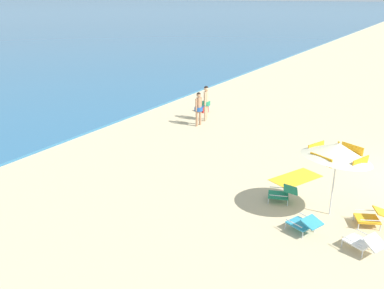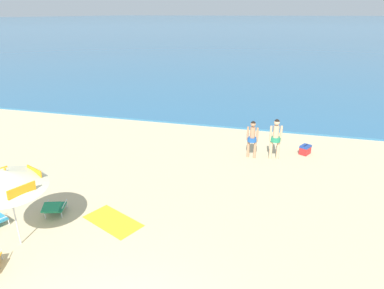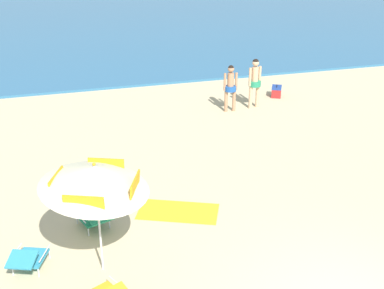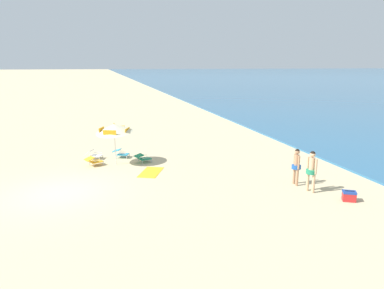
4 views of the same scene
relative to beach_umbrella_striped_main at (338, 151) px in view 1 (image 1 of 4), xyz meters
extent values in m
cylinder|color=silver|center=(0.00, 0.00, -0.87)|extent=(0.04, 0.04, 2.18)
cone|color=beige|center=(0.00, 0.00, 0.00)|extent=(2.74, 2.73, 0.70)
cube|color=orange|center=(0.27, 0.65, -0.10)|extent=(0.65, 0.31, 0.24)
cube|color=orange|center=(-0.65, 0.27, -0.10)|extent=(0.31, 0.65, 0.24)
cube|color=orange|center=(-0.27, -0.65, -0.10)|extent=(0.65, 0.31, 0.24)
cube|color=orange|center=(0.65, -0.27, -0.10)|extent=(0.31, 0.65, 0.24)
sphere|color=orange|center=(0.00, 0.00, 0.25)|extent=(0.06, 0.06, 0.06)
cube|color=teal|center=(-1.29, 0.47, -1.76)|extent=(0.71, 0.75, 0.04)
cube|color=teal|center=(-1.42, 0.14, -1.53)|extent=(0.61, 0.57, 0.15)
cylinder|color=silver|center=(-1.41, 0.82, -1.87)|extent=(0.03, 0.03, 0.18)
cylinder|color=silver|center=(-0.95, 0.64, -1.87)|extent=(0.03, 0.03, 0.18)
cylinder|color=silver|center=(-1.62, 0.29, -1.87)|extent=(0.03, 0.03, 0.18)
cylinder|color=silver|center=(-1.17, 0.11, -1.87)|extent=(0.03, 0.03, 0.18)
cylinder|color=silver|center=(-1.55, 0.57, -1.64)|extent=(0.22, 0.51, 0.02)
cylinder|color=silver|center=(-1.03, 0.36, -1.64)|extent=(0.22, 0.51, 0.02)
cube|color=#1E7F56|center=(-0.01, 1.55, -1.76)|extent=(0.69, 0.74, 0.04)
cube|color=#1E7F56|center=(0.11, 1.22, -1.53)|extent=(0.60, 0.56, 0.13)
cylinder|color=silver|center=(-0.33, 1.74, -1.87)|extent=(0.03, 0.03, 0.18)
cylinder|color=silver|center=(0.13, 1.90, -1.87)|extent=(0.03, 0.03, 0.18)
cylinder|color=silver|center=(-0.14, 1.20, -1.87)|extent=(0.03, 0.03, 0.18)
cylinder|color=silver|center=(0.32, 1.36, -1.87)|extent=(0.03, 0.03, 0.18)
cylinder|color=silver|center=(-0.27, 1.46, -1.64)|extent=(0.20, 0.52, 0.02)
cylinder|color=silver|center=(0.26, 1.64, -1.64)|extent=(0.20, 0.52, 0.02)
cube|color=gold|center=(-0.09, -1.01, -1.76)|extent=(0.73, 0.77, 0.04)
cube|color=gold|center=(0.07, -1.34, -1.54)|extent=(0.62, 0.58, 0.17)
cylinder|color=silver|center=(-0.44, -0.86, -1.87)|extent=(0.03, 0.03, 0.18)
cylinder|color=silver|center=(0.01, -0.65, -1.87)|extent=(0.03, 0.03, 0.18)
cylinder|color=silver|center=(-0.19, -1.38, -1.87)|extent=(0.03, 0.03, 0.18)
cylinder|color=silver|center=(0.25, -1.17, -1.87)|extent=(0.03, 0.03, 0.18)
cylinder|color=silver|center=(-0.34, -1.14, -1.64)|extent=(0.25, 0.50, 0.02)
cylinder|color=silver|center=(0.16, -0.89, -1.64)|extent=(0.25, 0.50, 0.02)
cube|color=white|center=(-1.36, -1.02, -1.76)|extent=(0.72, 0.76, 0.04)
cube|color=white|center=(-1.53, -1.39, -1.56)|extent=(0.61, 0.55, 0.25)
cylinder|color=silver|center=(-1.47, -0.66, -1.87)|extent=(0.03, 0.03, 0.18)
cylinder|color=silver|center=(-1.02, -0.86, -1.87)|extent=(0.03, 0.03, 0.18)
cylinder|color=silver|center=(-1.70, -1.18, -1.87)|extent=(0.03, 0.03, 0.18)
cylinder|color=silver|center=(-1.25, -1.38, -1.87)|extent=(0.03, 0.03, 0.18)
cylinder|color=silver|center=(-1.62, -0.91, -1.64)|extent=(0.24, 0.50, 0.02)
cylinder|color=silver|center=(-1.11, -1.13, -1.64)|extent=(0.24, 0.50, 0.02)
cylinder|color=#D8A87F|center=(6.14, 7.60, -1.53)|extent=(0.12, 0.12, 0.86)
cylinder|color=#D8A87F|center=(6.43, 7.69, -1.53)|extent=(0.12, 0.12, 0.86)
cylinder|color=#23845B|center=(6.29, 7.64, -1.08)|extent=(0.43, 0.43, 0.18)
cylinder|color=#D8A87F|center=(6.29, 7.64, -0.80)|extent=(0.24, 0.24, 0.61)
cylinder|color=#D8A87F|center=(6.08, 7.59, -0.81)|extent=(0.09, 0.09, 0.64)
cylinder|color=#D8A87F|center=(6.49, 7.70, -0.81)|extent=(0.09, 0.09, 0.64)
sphere|color=#D8A87F|center=(6.29, 7.64, -0.34)|extent=(0.23, 0.23, 0.23)
sphere|color=black|center=(6.29, 7.64, -0.31)|extent=(0.21, 0.21, 0.21)
cylinder|color=tan|center=(5.49, 7.51, -1.56)|extent=(0.12, 0.12, 0.80)
cylinder|color=tan|center=(5.20, 7.53, -1.56)|extent=(0.12, 0.12, 0.80)
cylinder|color=#1E51A3|center=(5.34, 7.52, -1.14)|extent=(0.40, 0.40, 0.17)
cylinder|color=tan|center=(5.34, 7.52, -0.88)|extent=(0.22, 0.22, 0.57)
cylinder|color=tan|center=(5.54, 7.50, -0.89)|extent=(0.09, 0.09, 0.60)
cylinder|color=tan|center=(5.15, 7.53, -0.89)|extent=(0.09, 0.09, 0.60)
sphere|color=tan|center=(5.34, 7.52, -0.45)|extent=(0.22, 0.22, 0.22)
sphere|color=black|center=(5.34, 7.52, -0.43)|extent=(0.20, 0.20, 0.20)
cube|color=red|center=(7.58, 8.52, -1.80)|extent=(0.53, 0.58, 0.32)
cube|color=navy|center=(7.58, 8.52, -1.60)|extent=(0.54, 0.60, 0.08)
cylinder|color=black|center=(7.58, 8.52, -1.54)|extent=(0.18, 0.31, 0.02)
cube|color=gold|center=(1.90, 1.60, -1.95)|extent=(2.01, 1.56, 0.01)
camera|label=1|loc=(-10.85, -1.97, 3.99)|focal=38.05mm
camera|label=2|loc=(6.44, -6.07, 3.84)|focal=31.79mm
camera|label=3|loc=(-0.59, -7.92, 4.04)|focal=47.17mm
camera|label=4|loc=(18.41, -0.69, 3.24)|focal=32.75mm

